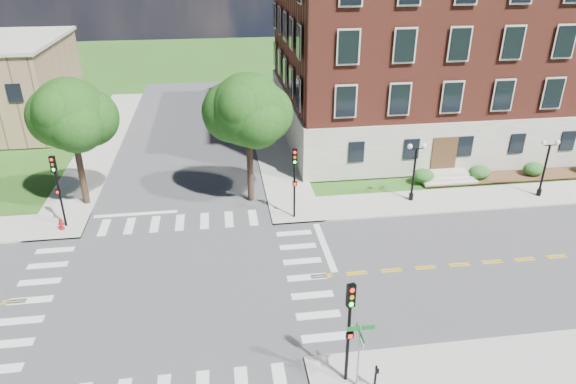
{
  "coord_description": "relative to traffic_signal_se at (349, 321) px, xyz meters",
  "views": [
    {
      "loc": [
        2.93,
        -22.83,
        16.48
      ],
      "look_at": [
        6.74,
        4.25,
        3.2
      ],
      "focal_mm": 32.0,
      "sensor_mm": 36.0,
      "label": 1
    }
  ],
  "objects": [
    {
      "name": "road_ew",
      "position": [
        -7.51,
        7.51,
        -3.18
      ],
      "size": [
        90.0,
        12.0,
        0.01
      ],
      "primitive_type": "cube",
      "color": "#3D3D3F",
      "rests_on": "ground"
    },
    {
      "name": "tree_d",
      "position": [
        -2.63,
        17.34,
        3.44
      ],
      "size": [
        4.89,
        4.89,
        8.98
      ],
      "color": "black",
      "rests_on": "ground"
    },
    {
      "name": "fire_hydrant",
      "position": [
        -14.86,
        14.68,
        -2.72
      ],
      "size": [
        0.35,
        0.35,
        0.75
      ],
      "color": "#9B0B13",
      "rests_on": "ground"
    },
    {
      "name": "ground",
      "position": [
        -7.51,
        7.51,
        -3.19
      ],
      "size": [
        160.0,
        160.0,
        0.0
      ],
      "primitive_type": "plane",
      "color": "#2C5517",
      "rests_on": "ground"
    },
    {
      "name": "street_sign_pole",
      "position": [
        0.37,
        -0.38,
        -0.88
      ],
      "size": [
        1.1,
        1.1,
        3.1
      ],
      "color": "gray",
      "rests_on": "ground"
    },
    {
      "name": "main_building",
      "position": [
        16.49,
        29.51,
        5.15
      ],
      "size": [
        30.6,
        22.4,
        16.5
      ],
      "color": "#9F998C",
      "rests_on": "ground"
    },
    {
      "name": "stop_bar_east",
      "position": [
        1.29,
        10.51,
        -3.19
      ],
      "size": [
        0.4,
        5.5,
        0.0
      ],
      "primitive_type": "cube",
      "color": "silver",
      "rests_on": "ground"
    },
    {
      "name": "tree_c",
      "position": [
        -14.08,
        18.35,
        3.31
      ],
      "size": [
        4.76,
        4.76,
        8.79
      ],
      "color": "black",
      "rests_on": "ground"
    },
    {
      "name": "road_ns",
      "position": [
        -7.51,
        7.51,
        -3.18
      ],
      "size": [
        12.0,
        90.0,
        0.01
      ],
      "primitive_type": "cube",
      "color": "#3D3D3F",
      "rests_on": "ground"
    },
    {
      "name": "traffic_signal_ne",
      "position": [
        0.0,
        14.26,
        0.0
      ],
      "size": [
        0.34,
        0.38,
        4.8
      ],
      "color": "black",
      "rests_on": "ground"
    },
    {
      "name": "sidewalk_ne",
      "position": [
        7.86,
        22.89,
        -3.13
      ],
      "size": [
        34.0,
        34.0,
        0.12
      ],
      "color": "#9E9B93",
      "rests_on": "ground"
    },
    {
      "name": "shrub_row",
      "position": [
        19.49,
        18.31,
        -3.19
      ],
      "size": [
        18.0,
        2.0,
        1.3
      ],
      "primitive_type": null,
      "color": "#204A18",
      "rests_on": "ground"
    },
    {
      "name": "traffic_signal_se",
      "position": [
        0.0,
        0.0,
        0.0
      ],
      "size": [
        0.36,
        0.42,
        4.8
      ],
      "color": "black",
      "rests_on": "ground"
    },
    {
      "name": "twin_lamp_east",
      "position": [
        17.93,
        14.99,
        -0.66
      ],
      "size": [
        1.36,
        0.36,
        4.23
      ],
      "color": "black",
      "rests_on": "ground"
    },
    {
      "name": "traffic_signal_nw",
      "position": [
        -14.72,
        15.13,
        0.0
      ],
      "size": [
        0.38,
        0.45,
        4.8
      ],
      "color": "black",
      "rests_on": "ground"
    },
    {
      "name": "crosswalk_east",
      "position": [
        -0.31,
        7.51,
        -3.19
      ],
      "size": [
        2.2,
        10.2,
        0.02
      ],
      "primitive_type": null,
      "color": "silver",
      "rests_on": "ground"
    },
    {
      "name": "twin_lamp_west",
      "position": [
        8.56,
        15.6,
        -0.66
      ],
      "size": [
        1.36,
        0.36,
        4.23
      ],
      "color": "black",
      "rests_on": "ground"
    },
    {
      "name": "push_button_post",
      "position": [
        1.05,
        -0.65,
        -2.39
      ],
      "size": [
        0.14,
        0.21,
        1.2
      ],
      "color": "black",
      "rests_on": "ground"
    }
  ]
}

